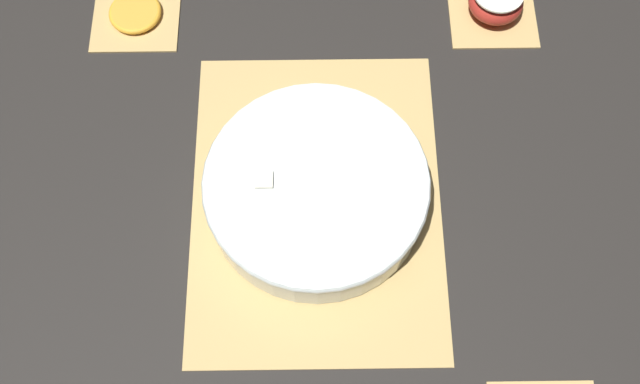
% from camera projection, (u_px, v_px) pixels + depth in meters
% --- Properties ---
extents(ground_plane, '(6.00, 6.00, 0.00)m').
position_uv_depth(ground_plane, '(320.00, 201.00, 1.03)').
color(ground_plane, black).
extents(bamboo_mat_center, '(0.46, 0.34, 0.01)m').
position_uv_depth(bamboo_mat_center, '(320.00, 200.00, 1.03)').
color(bamboo_mat_center, tan).
rests_on(bamboo_mat_center, ground_plane).
extents(coaster_mat_near_left, '(0.13, 0.13, 0.01)m').
position_uv_depth(coaster_mat_near_left, '(139.00, 16.00, 1.15)').
color(coaster_mat_near_left, tan).
rests_on(coaster_mat_near_left, ground_plane).
extents(coaster_mat_far_left, '(0.13, 0.13, 0.01)m').
position_uv_depth(coaster_mat_far_left, '(495.00, 12.00, 1.15)').
color(coaster_mat_far_left, tan).
rests_on(coaster_mat_far_left, ground_plane).
extents(fruit_salad_bowl, '(0.30, 0.30, 0.07)m').
position_uv_depth(fruit_salad_bowl, '(320.00, 189.00, 0.99)').
color(fruit_salad_bowl, silver).
rests_on(fruit_salad_bowl, bamboo_mat_center).
extents(apple_half, '(0.08, 0.08, 0.05)m').
position_uv_depth(apple_half, '(499.00, 1.00, 1.13)').
color(apple_half, '#B72D23').
rests_on(apple_half, coaster_mat_far_left).
extents(orange_slice_whole, '(0.08, 0.08, 0.01)m').
position_uv_depth(orange_slice_whole, '(138.00, 12.00, 1.14)').
color(orange_slice_whole, '#F9A338').
rests_on(orange_slice_whole, coaster_mat_near_left).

